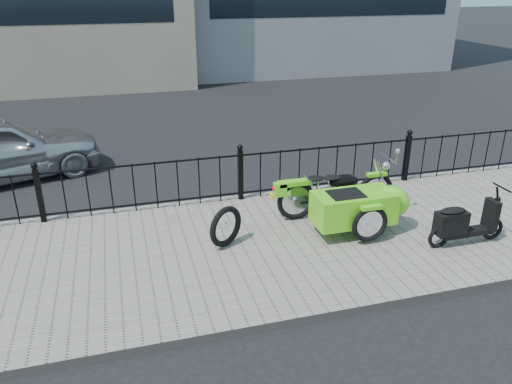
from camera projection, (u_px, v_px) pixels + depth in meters
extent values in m
plane|color=black|center=(260.00, 235.00, 8.38)|extent=(120.00, 120.00, 0.00)
cube|color=gray|center=(269.00, 247.00, 7.92)|extent=(30.00, 3.80, 0.12)
cube|color=gray|center=(239.00, 199.00, 9.63)|extent=(30.00, 0.10, 0.12)
cylinder|color=black|center=(240.00, 155.00, 9.14)|extent=(14.00, 0.04, 0.04)
cylinder|color=black|center=(241.00, 193.00, 9.44)|extent=(14.00, 0.04, 0.04)
cube|color=black|center=(40.00, 196.00, 8.42)|extent=(0.09, 0.09, 0.96)
sphere|color=black|center=(34.00, 166.00, 8.20)|extent=(0.11, 0.11, 0.11)
cube|color=black|center=(240.00, 175.00, 9.29)|extent=(0.09, 0.09, 0.96)
sphere|color=black|center=(240.00, 148.00, 9.08)|extent=(0.11, 0.11, 0.11)
cube|color=black|center=(407.00, 158.00, 10.17)|extent=(0.09, 0.09, 0.96)
sphere|color=black|center=(410.00, 133.00, 9.95)|extent=(0.11, 0.11, 0.11)
cube|color=black|center=(335.00, 4.00, 20.45)|extent=(10.50, 0.06, 1.00)
torus|color=black|center=(375.00, 191.00, 8.93)|extent=(0.69, 0.09, 0.69)
torus|color=black|center=(296.00, 201.00, 8.55)|extent=(0.69, 0.09, 0.69)
torus|color=black|center=(370.00, 224.00, 7.75)|extent=(0.60, 0.08, 0.60)
cube|color=gray|center=(337.00, 195.00, 8.73)|extent=(0.34, 0.22, 0.24)
cylinder|color=black|center=(336.00, 199.00, 8.76)|extent=(1.40, 0.04, 0.04)
ellipsoid|color=black|center=(344.00, 182.00, 8.67)|extent=(0.54, 0.29, 0.26)
cylinder|color=silver|center=(388.00, 158.00, 8.73)|extent=(0.03, 0.56, 0.03)
cylinder|color=silver|center=(380.00, 175.00, 8.82)|extent=(0.25, 0.04, 0.59)
sphere|color=silver|center=(386.00, 165.00, 8.78)|extent=(0.15, 0.15, 0.15)
cube|color=#6BDC1C|center=(377.00, 174.00, 8.80)|extent=(0.36, 0.12, 0.06)
cube|color=#6BDC1C|center=(294.00, 183.00, 8.40)|extent=(0.55, 0.16, 0.08)
ellipsoid|color=black|center=(332.00, 178.00, 8.57)|extent=(0.31, 0.22, 0.08)
ellipsoid|color=black|center=(315.00, 178.00, 8.48)|extent=(0.31, 0.22, 0.08)
sphere|color=red|center=(274.00, 188.00, 8.34)|extent=(0.07, 0.07, 0.07)
cube|color=yellow|center=(271.00, 196.00, 8.50)|extent=(0.02, 0.14, 0.10)
cube|color=#6BDC1C|center=(353.00, 207.00, 8.02)|extent=(1.30, 0.62, 0.50)
ellipsoid|color=#6BDC1C|center=(390.00, 201.00, 8.17)|extent=(0.65, 0.60, 0.54)
cube|color=black|center=(346.00, 195.00, 7.89)|extent=(0.55, 0.43, 0.06)
cube|color=#6BDC1C|center=(372.00, 207.00, 7.63)|extent=(0.34, 0.11, 0.06)
torus|color=black|center=(493.00, 229.00, 7.95)|extent=(0.37, 0.06, 0.37)
torus|color=black|center=(439.00, 237.00, 7.70)|extent=(0.37, 0.06, 0.37)
cube|color=black|center=(466.00, 232.00, 7.82)|extent=(0.90, 0.20, 0.09)
cube|color=black|center=(451.00, 223.00, 7.66)|extent=(0.49, 0.23, 0.36)
ellipsoid|color=black|center=(453.00, 211.00, 7.58)|extent=(0.42, 0.21, 0.08)
cube|color=black|center=(491.00, 215.00, 7.82)|extent=(0.11, 0.27, 0.49)
cylinder|color=black|center=(498.00, 198.00, 7.73)|extent=(0.14, 0.04, 0.40)
cylinder|color=black|center=(502.00, 187.00, 7.67)|extent=(0.03, 0.40, 0.03)
torus|color=black|center=(226.00, 227.00, 7.70)|extent=(0.60, 0.45, 0.66)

